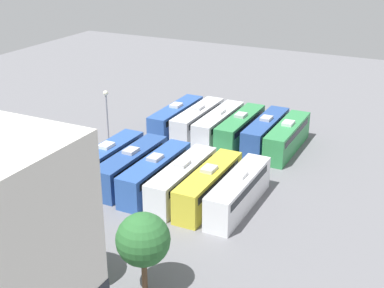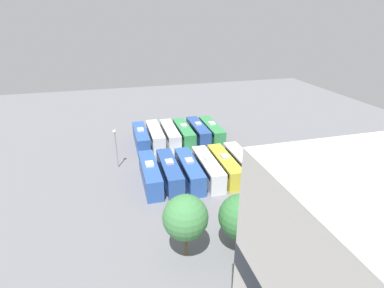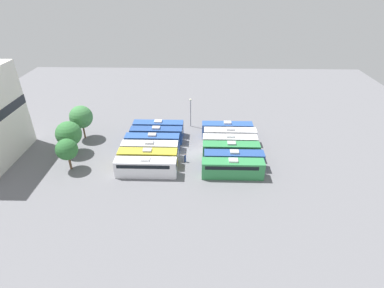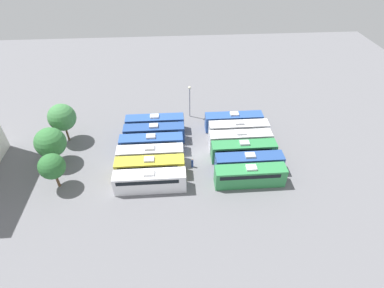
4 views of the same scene
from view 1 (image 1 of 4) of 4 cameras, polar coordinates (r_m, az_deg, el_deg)
name	(u,v)px [view 1 (image 1 of 4)]	position (r m, az deg, el deg)	size (l,w,h in m)	color
ground_plane	(203,162)	(60.64, 1.16, -1.98)	(121.55, 121.55, 0.00)	slate
bus_0	(287,136)	(64.10, 10.12, 0.80)	(2.46, 11.06, 3.66)	#338C4C
bus_1	(266,131)	(65.27, 7.86, 1.35)	(2.46, 11.06, 3.66)	#284C93
bus_2	(240,128)	(66.04, 5.17, 1.72)	(2.46, 11.06, 3.66)	#338C4C
bus_3	(219,124)	(67.07, 2.85, 2.12)	(2.46, 11.06, 3.66)	silver
bus_4	(198,120)	(68.49, 0.62, 2.58)	(2.46, 11.06, 3.66)	silver
bus_5	(176,117)	(69.41, -1.70, 2.85)	(2.46, 11.06, 3.66)	#2D56A8
bus_6	(239,191)	(50.60, 5.00, -4.99)	(2.46, 11.06, 3.66)	white
bus_7	(209,185)	(51.55, 1.80, -4.37)	(2.46, 11.06, 3.66)	gold
bus_8	(182,179)	(52.65, -1.07, -3.76)	(2.46, 11.06, 3.66)	silver
bus_9	(155,173)	(54.06, -3.93, -3.08)	(2.46, 11.06, 3.66)	#2D56A8
bus_10	(131,166)	(55.87, -6.50, -2.30)	(2.46, 11.06, 3.66)	#284C93
bus_11	(107,160)	(57.51, -9.04, -1.70)	(2.46, 11.06, 3.66)	#2D56A8
worker_person	(223,164)	(58.27, 3.32, -2.18)	(0.36, 0.36, 1.77)	navy
light_pole	(107,108)	(64.36, -9.10, 3.80)	(0.60, 0.60, 6.99)	gray
tree_0	(143,240)	(38.78, -5.24, -10.15)	(3.96, 3.96, 6.22)	brown
tree_1	(62,232)	(40.44, -13.66, -9.11)	(5.02, 5.02, 6.85)	brown
tree_2	(2,202)	(44.19, -19.59, -5.81)	(4.87, 4.87, 7.55)	brown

